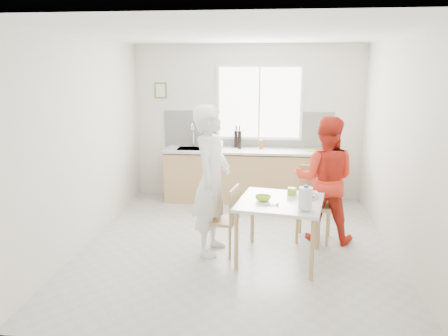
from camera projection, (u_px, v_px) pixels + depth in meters
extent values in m
plane|color=#B7B7B2|center=(237.00, 244.00, 5.83)|extent=(4.50, 4.50, 0.00)
plane|color=silver|center=(248.00, 122.00, 7.70)|extent=(4.00, 0.00, 4.00)
plane|color=silver|center=(215.00, 196.00, 3.35)|extent=(4.00, 0.00, 4.00)
plane|color=silver|center=(86.00, 142.00, 5.74)|extent=(0.00, 4.50, 4.50)
plane|color=silver|center=(401.00, 148.00, 5.31)|extent=(0.00, 4.50, 4.50)
plane|color=white|center=(238.00, 34.00, 5.22)|extent=(4.50, 4.50, 0.00)
cube|color=white|center=(259.00, 103.00, 7.59)|extent=(1.50, 0.03, 1.30)
cube|color=white|center=(259.00, 103.00, 7.57)|extent=(1.40, 0.02, 1.20)
cube|color=white|center=(259.00, 103.00, 7.56)|extent=(0.03, 0.03, 1.20)
cube|color=white|center=(248.00, 130.00, 7.72)|extent=(3.00, 0.02, 0.65)
cube|color=#4F7D39|center=(161.00, 90.00, 7.73)|extent=(0.22, 0.02, 0.28)
cube|color=beige|center=(160.00, 91.00, 7.72)|extent=(0.16, 0.01, 0.22)
cube|color=tan|center=(246.00, 177.00, 7.62)|extent=(2.80, 0.60, 0.86)
cube|color=#3F3326|center=(246.00, 198.00, 7.71)|extent=(2.80, 0.54, 0.10)
cube|color=silver|center=(246.00, 151.00, 7.52)|extent=(2.84, 0.64, 0.04)
cube|color=#A5A5AA|center=(192.00, 149.00, 7.62)|extent=(0.50, 0.40, 0.03)
cylinder|color=silver|center=(193.00, 137.00, 7.73)|extent=(0.02, 0.02, 0.36)
torus|color=silver|center=(193.00, 127.00, 7.62)|extent=(0.02, 0.18, 0.18)
cube|color=white|center=(280.00, 202.00, 5.22)|extent=(1.13, 1.13, 0.04)
cylinder|color=tan|center=(236.00, 242.00, 5.02)|extent=(0.05, 0.05, 0.69)
cylinder|color=tan|center=(252.00, 218.00, 5.82)|extent=(0.05, 0.05, 0.69)
cylinder|color=tan|center=(312.00, 251.00, 4.79)|extent=(0.05, 0.05, 0.69)
cylinder|color=tan|center=(318.00, 224.00, 5.59)|extent=(0.05, 0.05, 0.69)
cube|color=tan|center=(220.00, 220.00, 5.49)|extent=(0.46, 0.46, 0.04)
cube|color=tan|center=(234.00, 204.00, 5.38)|extent=(0.09, 0.38, 0.42)
cylinder|color=tan|center=(211.00, 231.00, 5.74)|extent=(0.03, 0.03, 0.41)
cylinder|color=tan|center=(203.00, 241.00, 5.42)|extent=(0.03, 0.03, 0.41)
cylinder|color=tan|center=(237.00, 233.00, 5.65)|extent=(0.03, 0.03, 0.41)
cylinder|color=tan|center=(230.00, 244.00, 5.33)|extent=(0.03, 0.03, 0.41)
cube|color=tan|center=(314.00, 205.00, 5.88)|extent=(0.53, 0.53, 0.04)
cube|color=tan|center=(316.00, 183.00, 6.01)|extent=(0.44, 0.11, 0.48)
cylinder|color=tan|center=(297.00, 227.00, 5.81)|extent=(0.04, 0.04, 0.47)
cylinder|color=tan|center=(327.00, 230.00, 5.70)|extent=(0.04, 0.04, 0.47)
cylinder|color=tan|center=(300.00, 217.00, 6.17)|extent=(0.04, 0.04, 0.47)
cylinder|color=tan|center=(329.00, 220.00, 6.07)|extent=(0.04, 0.04, 0.47)
imported|color=white|center=(212.00, 181.00, 5.40)|extent=(0.56, 0.75, 1.87)
imported|color=red|center=(325.00, 179.00, 5.82)|extent=(0.92, 0.77, 1.69)
imported|color=#B2D531|center=(263.00, 198.00, 5.21)|extent=(0.22, 0.22, 0.06)
imported|color=white|center=(308.00, 195.00, 5.36)|extent=(0.28, 0.28, 0.06)
cylinder|color=white|center=(306.00, 198.00, 4.83)|extent=(0.15, 0.15, 0.24)
cylinder|color=blue|center=(306.00, 187.00, 4.80)|extent=(0.05, 0.05, 0.03)
torus|color=white|center=(313.00, 197.00, 4.82)|extent=(0.12, 0.04, 0.12)
cube|color=#A1C42D|center=(292.00, 191.00, 5.44)|extent=(0.12, 0.12, 0.09)
cylinder|color=#A5A5AA|center=(270.00, 205.00, 5.02)|extent=(0.16, 0.04, 0.01)
cube|color=#90B72A|center=(316.00, 150.00, 7.40)|extent=(0.42, 0.36, 0.01)
cylinder|color=black|center=(240.00, 140.00, 7.54)|extent=(0.07, 0.07, 0.32)
cylinder|color=black|center=(236.00, 139.00, 7.69)|extent=(0.07, 0.07, 0.30)
cylinder|color=brown|center=(261.00, 145.00, 7.53)|extent=(0.06, 0.06, 0.16)
imported|color=#999999|center=(220.00, 143.00, 7.60)|extent=(0.11, 0.11, 0.20)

